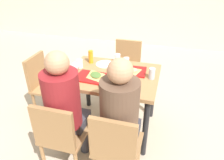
# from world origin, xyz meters

# --- Properties ---
(ground_plane) EXTENTS (10.00, 10.00, 0.02)m
(ground_plane) POSITION_xyz_m (0.00, 0.00, -0.01)
(ground_plane) COLOR #B7A893
(main_table) EXTENTS (1.03, 0.81, 0.76)m
(main_table) POSITION_xyz_m (0.00, 0.00, 0.65)
(main_table) COLOR #9E7247
(main_table) RESTS_ON ground_plane
(chair_near_left) EXTENTS (0.40, 0.40, 0.86)m
(chair_near_left) POSITION_xyz_m (-0.26, -0.79, 0.50)
(chair_near_left) COLOR #9E7247
(chair_near_left) RESTS_ON ground_plane
(chair_near_right) EXTENTS (0.40, 0.40, 0.86)m
(chair_near_right) POSITION_xyz_m (0.26, -0.79, 0.50)
(chair_near_right) COLOR #9E7247
(chair_near_right) RESTS_ON ground_plane
(chair_far_side) EXTENTS (0.40, 0.40, 0.86)m
(chair_far_side) POSITION_xyz_m (0.00, 0.79, 0.50)
(chair_far_side) COLOR #9E7247
(chair_far_side) RESTS_ON ground_plane
(chair_left_end) EXTENTS (0.40, 0.40, 0.86)m
(chair_left_end) POSITION_xyz_m (-0.90, 0.00, 0.50)
(chair_left_end) COLOR #9E7247
(chair_left_end) RESTS_ON ground_plane
(person_in_red) EXTENTS (0.32, 0.42, 1.27)m
(person_in_red) POSITION_xyz_m (-0.26, -0.65, 0.75)
(person_in_red) COLOR #383842
(person_in_red) RESTS_ON ground_plane
(person_in_brown_jacket) EXTENTS (0.32, 0.42, 1.27)m
(person_in_brown_jacket) POSITION_xyz_m (0.26, -0.65, 0.75)
(person_in_brown_jacket) COLOR #383842
(person_in_brown_jacket) RESTS_ON ground_plane
(tray_red_near) EXTENTS (0.37, 0.27, 0.02)m
(tray_red_near) POSITION_xyz_m (-0.18, -0.14, 0.76)
(tray_red_near) COLOR #B21414
(tray_red_near) RESTS_ON main_table
(tray_red_far) EXTENTS (0.37, 0.28, 0.02)m
(tray_red_far) POSITION_xyz_m (0.18, 0.12, 0.76)
(tray_red_far) COLOR #B21414
(tray_red_far) RESTS_ON main_table
(paper_plate_center) EXTENTS (0.22, 0.22, 0.01)m
(paper_plate_center) POSITION_xyz_m (-0.15, 0.22, 0.76)
(paper_plate_center) COLOR white
(paper_plate_center) RESTS_ON main_table
(paper_plate_near_edge) EXTENTS (0.22, 0.22, 0.01)m
(paper_plate_near_edge) POSITION_xyz_m (0.15, -0.22, 0.76)
(paper_plate_near_edge) COLOR white
(paper_plate_near_edge) RESTS_ON main_table
(pizza_slice_a) EXTENTS (0.26, 0.28, 0.02)m
(pizza_slice_a) POSITION_xyz_m (-0.15, -0.12, 0.78)
(pizza_slice_a) COLOR #DBAD60
(pizza_slice_a) RESTS_ON tray_red_near
(pizza_slice_b) EXTENTS (0.24, 0.23, 0.02)m
(pizza_slice_b) POSITION_xyz_m (0.21, 0.10, 0.78)
(pizza_slice_b) COLOR #DBAD60
(pizza_slice_b) RESTS_ON tray_red_far
(plastic_cup_a) EXTENTS (0.07, 0.07, 0.10)m
(plastic_cup_a) POSITION_xyz_m (-0.03, 0.34, 0.81)
(plastic_cup_a) COLOR white
(plastic_cup_a) RESTS_ON main_table
(plastic_cup_b) EXTENTS (0.07, 0.07, 0.10)m
(plastic_cup_b) POSITION_xyz_m (0.03, -0.34, 0.81)
(plastic_cup_b) COLOR white
(plastic_cup_b) RESTS_ON main_table
(plastic_cup_c) EXTENTS (0.07, 0.07, 0.10)m
(plastic_cup_c) POSITION_xyz_m (-0.41, 0.06, 0.81)
(plastic_cup_c) COLOR white
(plastic_cup_c) RESTS_ON main_table
(plastic_cup_d) EXTENTS (0.07, 0.07, 0.10)m
(plastic_cup_d) POSITION_xyz_m (0.10, 0.26, 0.81)
(plastic_cup_d) COLOR white
(plastic_cup_d) RESTS_ON main_table
(soda_can) EXTENTS (0.07, 0.07, 0.12)m
(soda_can) POSITION_xyz_m (0.44, 0.02, 0.82)
(soda_can) COLOR #B7BCC6
(soda_can) RESTS_ON main_table
(condiment_bottle) EXTENTS (0.06, 0.06, 0.16)m
(condiment_bottle) POSITION_xyz_m (-0.33, 0.22, 0.84)
(condiment_bottle) COLOR orange
(condiment_bottle) RESTS_ON main_table
(foil_bundle) EXTENTS (0.10, 0.10, 0.10)m
(foil_bundle) POSITION_xyz_m (-0.44, -0.02, 0.81)
(foil_bundle) COLOR silver
(foil_bundle) RESTS_ON main_table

